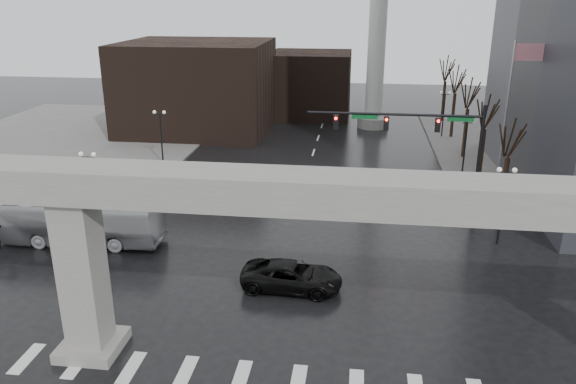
# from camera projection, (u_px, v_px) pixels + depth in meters

# --- Properties ---
(ground) EXTENTS (160.00, 160.00, 0.00)m
(ground) POSITION_uv_depth(u_px,v_px,m) (246.00, 362.00, 24.39)
(ground) COLOR black
(ground) RESTS_ON ground
(sidewalk_nw) EXTENTS (28.00, 36.00, 0.15)m
(sidewalk_nw) POSITION_uv_depth(u_px,v_px,m) (77.00, 139.00, 61.13)
(sidewalk_nw) COLOR slate
(sidewalk_nw) RESTS_ON ground
(elevated_guideway) EXTENTS (48.00, 2.60, 8.70)m
(elevated_guideway) POSITION_uv_depth(u_px,v_px,m) (273.00, 217.00, 21.92)
(elevated_guideway) COLOR #989590
(elevated_guideway) RESTS_ON ground
(building_far_left) EXTENTS (16.00, 14.00, 10.00)m
(building_far_left) POSITION_uv_depth(u_px,v_px,m) (197.00, 87.00, 63.61)
(building_far_left) COLOR black
(building_far_left) RESTS_ON ground
(building_far_mid) EXTENTS (10.00, 10.00, 8.00)m
(building_far_mid) POSITION_uv_depth(u_px,v_px,m) (310.00, 84.00, 71.83)
(building_far_mid) COLOR black
(building_far_mid) RESTS_ON ground
(smokestack) EXTENTS (3.60, 3.60, 30.00)m
(smokestack) POSITION_uv_depth(u_px,v_px,m) (379.00, 9.00, 62.11)
(smokestack) COLOR beige
(smokestack) RESTS_ON ground
(signal_mast_arm) EXTENTS (12.12, 0.43, 8.00)m
(signal_mast_arm) POSITION_uv_depth(u_px,v_px,m) (425.00, 135.00, 38.89)
(signal_mast_arm) COLOR black
(signal_mast_arm) RESTS_ON ground
(flagpole_assembly) EXTENTS (2.06, 0.12, 12.00)m
(flagpole_assembly) POSITION_uv_depth(u_px,v_px,m) (511.00, 104.00, 40.54)
(flagpole_assembly) COLOR silver
(flagpole_assembly) RESTS_ON ground
(lamp_right_0) EXTENTS (1.22, 0.32, 5.11)m
(lamp_right_0) POSITION_uv_depth(u_px,v_px,m) (504.00, 193.00, 34.65)
(lamp_right_0) COLOR black
(lamp_right_0) RESTS_ON ground
(lamp_right_1) EXTENTS (1.22, 0.32, 5.11)m
(lamp_right_1) POSITION_uv_depth(u_px,v_px,m) (466.00, 138.00, 47.72)
(lamp_right_1) COLOR black
(lamp_right_1) RESTS_ON ground
(lamp_right_2) EXTENTS (1.22, 0.32, 5.11)m
(lamp_right_2) POSITION_uv_depth(u_px,v_px,m) (444.00, 106.00, 60.79)
(lamp_right_2) COLOR black
(lamp_right_2) RESTS_ON ground
(lamp_left_0) EXTENTS (1.22, 0.32, 5.11)m
(lamp_left_0) POSITION_uv_depth(u_px,v_px,m) (90.00, 175.00, 37.93)
(lamp_left_0) COLOR black
(lamp_left_0) RESTS_ON ground
(lamp_left_1) EXTENTS (1.22, 0.32, 5.11)m
(lamp_left_1) POSITION_uv_depth(u_px,v_px,m) (160.00, 128.00, 51.00)
(lamp_left_1) COLOR black
(lamp_left_1) RESTS_ON ground
(lamp_left_2) EXTENTS (1.22, 0.32, 5.11)m
(lamp_left_2) POSITION_uv_depth(u_px,v_px,m) (202.00, 100.00, 64.07)
(lamp_left_2) COLOR black
(lamp_left_2) RESTS_ON ground
(tree_right_0) EXTENTS (1.09, 1.58, 7.50)m
(tree_right_0) POSITION_uv_depth(u_px,v_px,m) (505.00, 183.00, 38.51)
(tree_right_0) COLOR black
(tree_right_0) RESTS_ON ground
(tree_right_1) EXTENTS (1.09, 1.61, 7.67)m
(tree_right_1) POSITION_uv_depth(u_px,v_px,m) (482.00, 151.00, 45.96)
(tree_right_1) COLOR black
(tree_right_1) RESTS_ON ground
(tree_right_2) EXTENTS (1.10, 1.63, 7.85)m
(tree_right_2) POSITION_uv_depth(u_px,v_px,m) (466.00, 128.00, 53.40)
(tree_right_2) COLOR black
(tree_right_2) RESTS_ON ground
(tree_right_3) EXTENTS (1.11, 1.66, 8.02)m
(tree_right_3) POSITION_uv_depth(u_px,v_px,m) (454.00, 111.00, 60.85)
(tree_right_3) COLOR black
(tree_right_3) RESTS_ON ground
(tree_right_4) EXTENTS (1.12, 1.69, 8.19)m
(tree_right_4) POSITION_uv_depth(u_px,v_px,m) (444.00, 97.00, 68.30)
(tree_right_4) COLOR black
(tree_right_4) RESTS_ON ground
(pickup_truck) EXTENTS (5.53, 2.74, 1.51)m
(pickup_truck) POSITION_uv_depth(u_px,v_px,m) (292.00, 276.00, 30.18)
(pickup_truck) COLOR black
(pickup_truck) RESTS_ON ground
(city_bus) EXTENTS (10.88, 2.80, 3.01)m
(city_bus) POSITION_uv_depth(u_px,v_px,m) (77.00, 221.00, 35.48)
(city_bus) COLOR #9A9A9E
(city_bus) RESTS_ON ground
(far_car) EXTENTS (1.95, 4.08, 1.35)m
(far_car) POSITION_uv_depth(u_px,v_px,m) (243.00, 187.00, 44.22)
(far_car) COLOR black
(far_car) RESTS_ON ground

